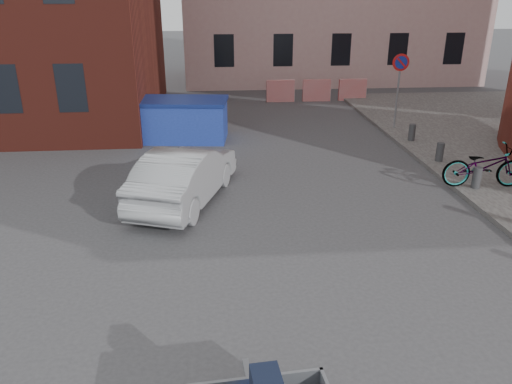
{
  "coord_description": "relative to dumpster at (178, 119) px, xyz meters",
  "views": [
    {
      "loc": [
        -0.61,
        -7.95,
        4.81
      ],
      "look_at": [
        0.17,
        1.18,
        1.1
      ],
      "focal_mm": 35.0,
      "sensor_mm": 36.0,
      "label": 1
    }
  ],
  "objects": [
    {
      "name": "bollards",
      "position": [
        7.84,
        -5.6,
        -0.31
      ],
      "size": [
        0.22,
        9.02,
        0.55
      ],
      "color": "#3A3A3D",
      "rests_on": "sidewalk"
    },
    {
      "name": "dumpster",
      "position": [
        0.0,
        0.0,
        0.0
      ],
      "size": [
        3.52,
        2.09,
        1.41
      ],
      "rotation": [
        0.0,
        0.0,
        -0.11
      ],
      "color": "#223AA3",
      "rests_on": "ground"
    },
    {
      "name": "bicycle",
      "position": [
        8.04,
        -5.5,
        -0.04
      ],
      "size": [
        2.15,
        0.89,
        1.1
      ],
      "primitive_type": "imported",
      "rotation": [
        0.0,
        0.0,
        1.49
      ],
      "color": "black",
      "rests_on": "sidewalk"
    },
    {
      "name": "silver_car",
      "position": [
        0.47,
        -5.53,
        -0.03
      ],
      "size": [
        2.66,
        4.35,
        1.35
      ],
      "primitive_type": "imported",
      "rotation": [
        0.0,
        0.0,
        2.82
      ],
      "color": "#9A9DA1",
      "rests_on": "ground"
    },
    {
      "name": "ground",
      "position": [
        1.84,
        -9.0,
        -0.71
      ],
      "size": [
        120.0,
        120.0,
        0.0
      ],
      "primitive_type": "plane",
      "color": "#38383A",
      "rests_on": "ground"
    },
    {
      "name": "barriers",
      "position": [
        6.04,
        6.0,
        -0.21
      ],
      "size": [
        4.7,
        0.18,
        1.0
      ],
      "color": "red",
      "rests_on": "ground"
    },
    {
      "name": "no_parking_sign",
      "position": [
        7.84,
        0.48,
        1.31
      ],
      "size": [
        0.6,
        0.09,
        2.65
      ],
      "color": "gray",
      "rests_on": "sidewalk"
    }
  ]
}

